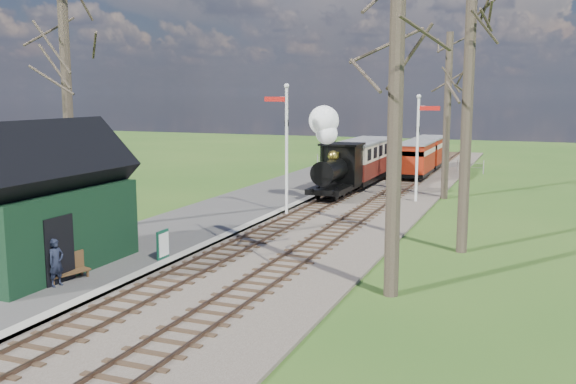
{
  "coord_description": "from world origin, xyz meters",
  "views": [
    {
      "loc": [
        10.27,
        -11.7,
        5.81
      ],
      "look_at": [
        0.37,
        13.46,
        1.6
      ],
      "focal_mm": 40.0,
      "sensor_mm": 36.0,
      "label": 1
    }
  ],
  "objects_px": {
    "semaphore_far": "(419,140)",
    "sign_board": "(163,244)",
    "person": "(56,263)",
    "semaphore_near": "(285,140)",
    "station_shed": "(41,206)",
    "bench": "(66,268)",
    "locomotive": "(334,159)",
    "red_carriage_a": "(416,159)",
    "coach": "(363,159)",
    "red_carriage_b": "(429,152)"
  },
  "relations": [
    {
      "from": "semaphore_far",
      "to": "coach",
      "type": "relative_size",
      "value": 0.72
    },
    {
      "from": "red_carriage_b",
      "to": "semaphore_far",
      "type": "bearing_deg",
      "value": -83.14
    },
    {
      "from": "station_shed",
      "to": "semaphore_near",
      "type": "xyz_separation_m",
      "value": [
        3.53,
        12.0,
        1.35
      ]
    },
    {
      "from": "station_shed",
      "to": "sign_board",
      "type": "bearing_deg",
      "value": 42.13
    },
    {
      "from": "semaphore_near",
      "to": "semaphore_far",
      "type": "relative_size",
      "value": 1.09
    },
    {
      "from": "semaphore_near",
      "to": "coach",
      "type": "distance_m",
      "value": 11.51
    },
    {
      "from": "locomotive",
      "to": "bench",
      "type": "xyz_separation_m",
      "value": [
        -2.83,
        -17.97,
        -1.69
      ]
    },
    {
      "from": "semaphore_near",
      "to": "station_shed",
      "type": "bearing_deg",
      "value": -106.38
    },
    {
      "from": "semaphore_far",
      "to": "sign_board",
      "type": "distance_m",
      "value": 16.75
    },
    {
      "from": "locomotive",
      "to": "red_carriage_a",
      "type": "bearing_deg",
      "value": 75.36
    },
    {
      "from": "semaphore_far",
      "to": "sign_board",
      "type": "bearing_deg",
      "value": -110.76
    },
    {
      "from": "locomotive",
      "to": "sign_board",
      "type": "bearing_deg",
      "value": -95.73
    },
    {
      "from": "red_carriage_a",
      "to": "sign_board",
      "type": "xyz_separation_m",
      "value": [
        -4.09,
        -24.71,
        -0.72
      ]
    },
    {
      "from": "locomotive",
      "to": "red_carriage_b",
      "type": "bearing_deg",
      "value": 80.43
    },
    {
      "from": "semaphore_far",
      "to": "sign_board",
      "type": "height_order",
      "value": "semaphore_far"
    },
    {
      "from": "coach",
      "to": "bench",
      "type": "relative_size",
      "value": 5.47
    },
    {
      "from": "station_shed",
      "to": "bench",
      "type": "xyz_separation_m",
      "value": [
        1.46,
        -0.72,
        -1.69
      ]
    },
    {
      "from": "semaphore_far",
      "to": "person",
      "type": "height_order",
      "value": "semaphore_far"
    },
    {
      "from": "coach",
      "to": "person",
      "type": "relative_size",
      "value": 5.62
    },
    {
      "from": "coach",
      "to": "person",
      "type": "height_order",
      "value": "coach"
    },
    {
      "from": "semaphore_near",
      "to": "locomotive",
      "type": "relative_size",
      "value": 1.26
    },
    {
      "from": "red_carriage_a",
      "to": "station_shed",
      "type": "bearing_deg",
      "value": -104.21
    },
    {
      "from": "station_shed",
      "to": "semaphore_near",
      "type": "height_order",
      "value": "semaphore_near"
    },
    {
      "from": "person",
      "to": "locomotive",
      "type": "bearing_deg",
      "value": 1.38
    },
    {
      "from": "red_carriage_a",
      "to": "person",
      "type": "relative_size",
      "value": 3.36
    },
    {
      "from": "coach",
      "to": "bench",
      "type": "xyz_separation_m",
      "value": [
        -2.84,
        -24.04,
        -1.08
      ]
    },
    {
      "from": "coach",
      "to": "semaphore_far",
      "type": "bearing_deg",
      "value": -50.56
    },
    {
      "from": "coach",
      "to": "red_carriage_b",
      "type": "distance_m",
      "value": 9.78
    },
    {
      "from": "locomotive",
      "to": "person",
      "type": "bearing_deg",
      "value": -98.11
    },
    {
      "from": "red_carriage_a",
      "to": "bench",
      "type": "height_order",
      "value": "red_carriage_a"
    },
    {
      "from": "red_carriage_a",
      "to": "person",
      "type": "bearing_deg",
      "value": -100.43
    },
    {
      "from": "coach",
      "to": "red_carriage_b",
      "type": "xyz_separation_m",
      "value": [
        2.6,
        9.43,
        -0.25
      ]
    },
    {
      "from": "coach",
      "to": "sign_board",
      "type": "xyz_separation_m",
      "value": [
        -1.49,
        -20.78,
        -0.97
      ]
    },
    {
      "from": "semaphore_near",
      "to": "sign_board",
      "type": "xyz_separation_m",
      "value": [
        -0.72,
        -9.46,
        -2.93
      ]
    },
    {
      "from": "station_shed",
      "to": "coach",
      "type": "distance_m",
      "value": 23.72
    },
    {
      "from": "locomotive",
      "to": "bench",
      "type": "height_order",
      "value": "locomotive"
    },
    {
      "from": "coach",
      "to": "bench",
      "type": "distance_m",
      "value": 24.23
    },
    {
      "from": "red_carriage_a",
      "to": "semaphore_near",
      "type": "bearing_deg",
      "value": -102.46
    },
    {
      "from": "semaphore_far",
      "to": "person",
      "type": "xyz_separation_m",
      "value": [
        -7.03,
        -19.31,
        -2.45
      ]
    },
    {
      "from": "semaphore_near",
      "to": "locomotive",
      "type": "xyz_separation_m",
      "value": [
        0.76,
        5.25,
        -1.36
      ]
    },
    {
      "from": "locomotive",
      "to": "red_carriage_b",
      "type": "xyz_separation_m",
      "value": [
        2.61,
        15.5,
        -0.86
      ]
    },
    {
      "from": "station_shed",
      "to": "bench",
      "type": "distance_m",
      "value": 2.35
    },
    {
      "from": "semaphore_far",
      "to": "coach",
      "type": "xyz_separation_m",
      "value": [
        -4.37,
        5.32,
        -1.7
      ]
    },
    {
      "from": "semaphore_near",
      "to": "person",
      "type": "relative_size",
      "value": 4.41
    },
    {
      "from": "semaphore_near",
      "to": "sign_board",
      "type": "height_order",
      "value": "semaphore_near"
    },
    {
      "from": "station_shed",
      "to": "locomotive",
      "type": "xyz_separation_m",
      "value": [
        4.29,
        17.25,
        -0.0
      ]
    },
    {
      "from": "semaphore_far",
      "to": "person",
      "type": "bearing_deg",
      "value": -110.01
    },
    {
      "from": "coach",
      "to": "station_shed",
      "type": "bearing_deg",
      "value": -100.44
    },
    {
      "from": "person",
      "to": "sign_board",
      "type": "bearing_deg",
      "value": -7.41
    },
    {
      "from": "semaphore_far",
      "to": "red_carriage_b",
      "type": "height_order",
      "value": "semaphore_far"
    }
  ]
}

